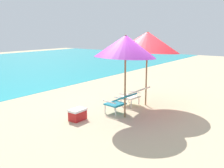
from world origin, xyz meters
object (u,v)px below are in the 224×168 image
Objects in this scene: lounge_chair_left at (120,101)px; beach_umbrella_left at (126,46)px; lounge_chair_right at (134,94)px; cooler_box at (78,114)px; beach_umbrella_right at (147,42)px.

lounge_chair_left is 0.39× the size of beach_umbrella_left.
lounge_chair_left is 1.01× the size of lounge_chair_right.
lounge_chair_right is at bearing -15.10° from cooler_box.
lounge_chair_right is 2.01m from beach_umbrella_left.
beach_umbrella_right is at bearing 4.32° from beach_umbrella_left.
beach_umbrella_right is at bearing -41.04° from lounge_chair_right.
beach_umbrella_left is 5.03× the size of cooler_box.
beach_umbrella_right is (0.30, -0.26, 1.68)m from lounge_chair_right.
lounge_chair_right reaches higher than cooler_box.
lounge_chair_left is at bearing -30.36° from cooler_box.
cooler_box is at bearing 135.90° from beach_umbrella_left.
beach_umbrella_left reaches higher than lounge_chair_right.
cooler_box is at bearing 164.90° from lounge_chair_right.
lounge_chair_right is at bearing 4.92° from lounge_chair_left.
beach_umbrella_right reaches higher than beach_umbrella_left.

